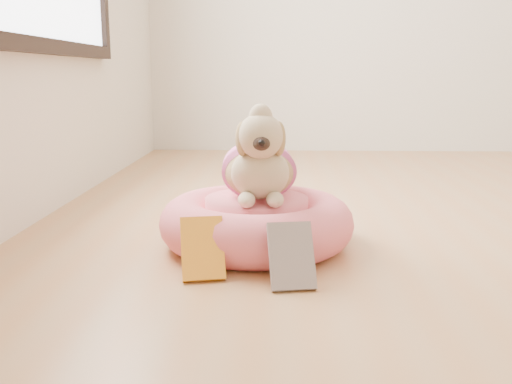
{
  "coord_description": "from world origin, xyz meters",
  "views": [
    {
      "loc": [
        -1.07,
        -2.0,
        0.57
      ],
      "look_at": [
        -1.13,
        -0.22,
        0.19
      ],
      "focal_mm": 40.0,
      "sensor_mm": 36.0,
      "label": 1
    }
  ],
  "objects_px": {
    "dog": "(259,150)",
    "book_white": "(291,256)",
    "pet_bed": "(257,223)",
    "book_yellow": "(203,248)"
  },
  "relations": [
    {
      "from": "dog",
      "to": "book_white",
      "type": "height_order",
      "value": "dog"
    },
    {
      "from": "pet_bed",
      "to": "book_white",
      "type": "distance_m",
      "value": 0.38
    },
    {
      "from": "pet_bed",
      "to": "dog",
      "type": "distance_m",
      "value": 0.24
    },
    {
      "from": "pet_bed",
      "to": "book_white",
      "type": "xyz_separation_m",
      "value": [
        0.11,
        -0.36,
        0.0
      ]
    },
    {
      "from": "pet_bed",
      "to": "dog",
      "type": "height_order",
      "value": "dog"
    },
    {
      "from": "dog",
      "to": "book_white",
      "type": "xyz_separation_m",
      "value": [
        0.1,
        -0.36,
        -0.24
      ]
    },
    {
      "from": "book_white",
      "to": "dog",
      "type": "bearing_deg",
      "value": 95.74
    },
    {
      "from": "dog",
      "to": "book_white",
      "type": "relative_size",
      "value": 2.31
    },
    {
      "from": "book_white",
      "to": "book_yellow",
      "type": "bearing_deg",
      "value": 157.5
    },
    {
      "from": "pet_bed",
      "to": "book_yellow",
      "type": "distance_m",
      "value": 0.33
    }
  ]
}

